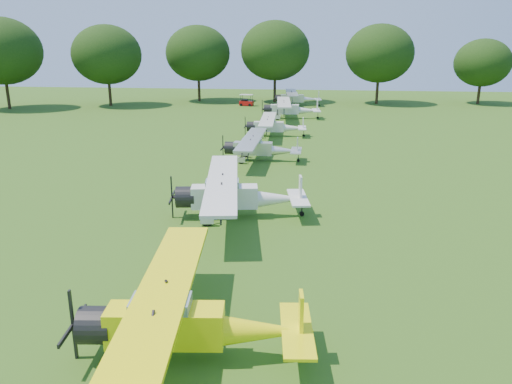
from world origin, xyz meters
TOP-DOWN VIEW (x-y plane):
  - ground at (0.00, 0.00)m, footprint 160.00×160.00m
  - tree_belt at (3.57, 0.16)m, footprint 137.36×130.27m
  - aircraft_2 at (1.30, -13.24)m, footprint 7.37×11.72m
  - aircraft_3 at (0.69, -0.18)m, footprint 7.63×12.09m
  - aircraft_4 at (0.38, 13.72)m, footprint 6.55×10.40m
  - aircraft_5 at (0.52, 25.14)m, footprint 6.42×10.21m
  - aircraft_6 at (1.36, 38.12)m, footprint 7.54×12.02m
  - aircraft_7 at (1.58, 51.70)m, footprint 7.36×11.72m
  - golf_cart at (-6.02, 50.88)m, footprint 2.20×1.55m

SIDE VIEW (x-z plane):
  - ground at x=0.00m, z-range 0.00..0.00m
  - golf_cart at x=-6.02m, z-range -0.29..1.45m
  - aircraft_5 at x=0.52m, z-range 0.17..2.18m
  - aircraft_4 at x=0.38m, z-range 0.17..2.23m
  - aircraft_2 at x=1.30m, z-range 0.19..2.50m
  - aircraft_7 at x=1.58m, z-range 0.19..2.50m
  - aircraft_6 at x=1.36m, z-range 0.20..2.56m
  - aircraft_3 at x=0.69m, z-range 0.20..2.57m
  - tree_belt at x=3.57m, z-range 0.77..15.29m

